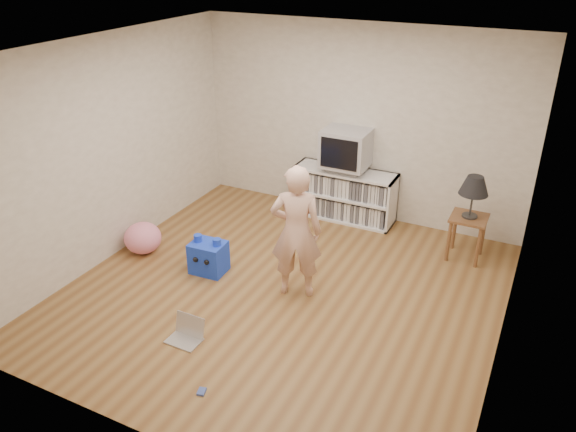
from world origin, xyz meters
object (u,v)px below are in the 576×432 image
(side_table, at_px, (468,227))
(plush_pink, at_px, (143,238))
(table_lamp, at_px, (474,186))
(plush_blue, at_px, (208,257))
(media_unit, at_px, (344,194))
(dvd_deck, at_px, (345,168))
(person, at_px, (296,232))
(laptop, at_px, (187,333))
(crt_tv, at_px, (346,148))

(side_table, bearing_deg, plush_pink, -155.62)
(table_lamp, distance_m, plush_blue, 3.17)
(media_unit, height_order, table_lamp, table_lamp)
(dvd_deck, bearing_deg, person, -83.98)
(side_table, distance_m, laptop, 3.51)
(dvd_deck, distance_m, plush_blue, 2.27)
(dvd_deck, relative_size, plush_blue, 0.99)
(side_table, relative_size, person, 0.37)
(media_unit, height_order, crt_tv, crt_tv)
(dvd_deck, distance_m, person, 1.97)
(media_unit, xyz_separation_m, table_lamp, (1.72, -0.39, 0.59))
(media_unit, height_order, plush_pink, media_unit)
(person, relative_size, laptop, 4.52)
(crt_tv, height_order, laptop, crt_tv)
(plush_blue, bearing_deg, media_unit, 63.29)
(dvd_deck, xyz_separation_m, table_lamp, (1.72, -0.37, 0.21))
(plush_pink, bearing_deg, plush_blue, -1.58)
(crt_tv, distance_m, laptop, 3.31)
(side_table, distance_m, plush_pink, 3.94)
(table_lamp, bearing_deg, plush_blue, -147.61)
(side_table, bearing_deg, dvd_deck, 167.84)
(media_unit, bearing_deg, crt_tv, -90.00)
(crt_tv, height_order, side_table, crt_tv)
(media_unit, xyz_separation_m, plush_pink, (-1.87, -2.01, -0.16))
(table_lamp, bearing_deg, person, -133.65)
(media_unit, distance_m, plush_blue, 2.23)
(side_table, distance_m, plush_blue, 3.09)
(plush_pink, bearing_deg, dvd_deck, 46.91)
(table_lamp, bearing_deg, plush_pink, -155.62)
(table_lamp, height_order, plush_blue, table_lamp)
(plush_pink, bearing_deg, laptop, -38.13)
(plush_blue, bearing_deg, laptop, -69.72)
(dvd_deck, bearing_deg, side_table, -12.16)
(crt_tv, xyz_separation_m, side_table, (1.72, -0.37, -0.60))
(side_table, bearing_deg, table_lamp, 0.00)
(crt_tv, bearing_deg, plush_pink, -133.14)
(table_lamp, bearing_deg, dvd_deck, 167.84)
(dvd_deck, relative_size, plush_pink, 0.99)
(crt_tv, bearing_deg, person, -83.97)
(side_table, xyz_separation_m, plush_blue, (-2.60, -1.65, -0.22))
(table_lamp, relative_size, plush_blue, 1.13)
(laptop, height_order, plush_pink, plush_pink)
(laptop, distance_m, plush_blue, 1.24)
(crt_tv, distance_m, table_lamp, 1.76)
(side_table, bearing_deg, media_unit, 167.35)
(laptop, bearing_deg, table_lamp, 53.68)
(plush_blue, bearing_deg, plush_pink, 175.19)
(side_table, relative_size, table_lamp, 1.07)
(table_lamp, relative_size, person, 0.34)
(laptop, height_order, plush_blue, plush_blue)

